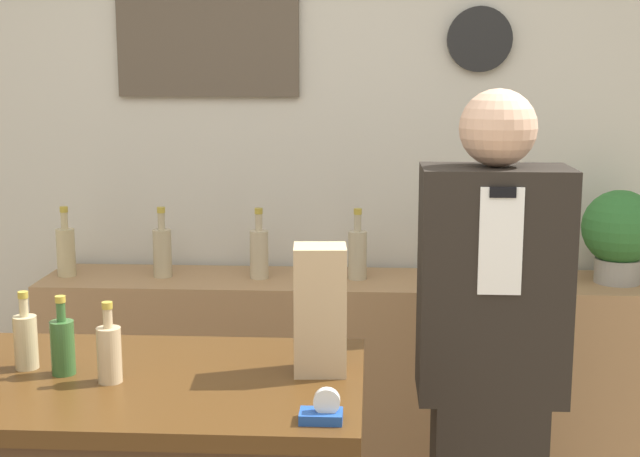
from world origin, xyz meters
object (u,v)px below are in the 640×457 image
(shopkeeper, at_px, (489,376))
(tape_dispenser, at_px, (323,411))
(potted_plant, at_px, (620,232))
(paper_bag, at_px, (320,310))

(shopkeeper, distance_m, tape_dispenser, 0.87)
(potted_plant, height_order, tape_dispenser, potted_plant)
(shopkeeper, height_order, tape_dispenser, shopkeeper)
(potted_plant, bearing_deg, tape_dispenser, -123.81)
(shopkeeper, distance_m, potted_plant, 0.99)
(potted_plant, height_order, paper_bag, paper_bag)
(potted_plant, bearing_deg, shopkeeper, -126.25)
(shopkeeper, xyz_separation_m, paper_bag, (-0.47, -0.43, 0.31))
(paper_bag, bearing_deg, shopkeeper, 42.50)
(potted_plant, relative_size, tape_dispenser, 3.81)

